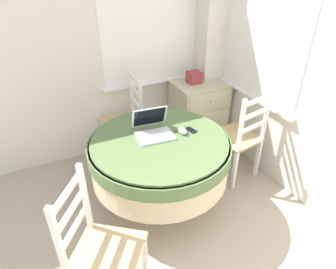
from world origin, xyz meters
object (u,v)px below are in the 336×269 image
corner_cabinet (198,112)px  round_dining_table (160,155)px  cell_phone (191,130)px  laptop (153,129)px  dining_chair_near_right_window (239,138)px  storage_box (194,77)px  computer_mouse (182,131)px  dining_chair_camera_near (100,250)px  dining_chair_near_back_window (125,121)px

corner_cabinet → round_dining_table: bearing=-135.9°
round_dining_table → cell_phone: size_ratio=10.01×
laptop → dining_chair_near_right_window: dining_chair_near_right_window is taller
laptop → storage_box: bearing=43.1°
computer_mouse → dining_chair_camera_near: bearing=-145.7°
dining_chair_near_back_window → dining_chair_camera_near: size_ratio=1.00×
computer_mouse → dining_chair_camera_near: (-0.91, -0.62, -0.31)m
dining_chair_camera_near → corner_cabinet: dining_chair_camera_near is taller
cell_phone → dining_chair_near_right_window: (0.61, 0.07, -0.29)m
computer_mouse → cell_phone: 0.09m
round_dining_table → computer_mouse: computer_mouse is taller
laptop → dining_chair_camera_near: size_ratio=0.33×
cell_phone → storage_box: (0.54, 0.88, 0.08)m
computer_mouse → dining_chair_near_right_window: (0.70, 0.08, -0.31)m
laptop → cell_phone: bearing=-15.4°
dining_chair_near_right_window → dining_chair_camera_near: (-1.61, -0.70, 0.00)m
dining_chair_near_right_window → storage_box: (-0.08, 0.82, 0.37)m
cell_phone → dining_chair_near_back_window: dining_chair_near_back_window is taller
dining_chair_near_back_window → storage_box: size_ratio=6.87×
laptop → computer_mouse: size_ratio=3.32×
computer_mouse → laptop: bearing=156.8°
laptop → dining_chair_near_right_window: size_ratio=0.33×
round_dining_table → laptop: 0.23m
computer_mouse → corner_cabinet: size_ratio=0.13×
round_dining_table → dining_chair_near_right_window: dining_chair_near_right_window is taller
cell_phone → dining_chair_camera_near: dining_chair_camera_near is taller
round_dining_table → storage_box: 1.25m
cell_phone → round_dining_table: bearing=-177.3°
round_dining_table → laptop: (-0.01, 0.10, 0.20)m
computer_mouse → dining_chair_camera_near: dining_chair_camera_near is taller
cell_phone → dining_chair_near_right_window: dining_chair_near_right_window is taller
dining_chair_near_back_window → cell_phone: bearing=-70.8°
cell_phone → corner_cabinet: bearing=54.9°
corner_cabinet → laptop: bearing=-139.8°
dining_chair_near_right_window → dining_chair_camera_near: 1.75m
round_dining_table → corner_cabinet: size_ratio=1.54×
round_dining_table → dining_chair_near_right_window: size_ratio=1.19×
dining_chair_near_right_window → dining_chair_near_back_window: bearing=138.2°
dining_chair_near_right_window → cell_phone: bearing=-173.6°
round_dining_table → dining_chair_camera_near: 0.93m
storage_box → laptop: bearing=-136.9°
laptop → dining_chair_near_back_window: dining_chair_near_back_window is taller
cell_phone → dining_chair_camera_near: 1.21m
computer_mouse → cell_phone: computer_mouse is taller
round_dining_table → dining_chair_near_back_window: size_ratio=1.19×
round_dining_table → storage_box: bearing=47.0°
corner_cabinet → dining_chair_near_back_window: bearing=178.4°
laptop → dining_chair_camera_near: 1.04m
dining_chair_near_back_window → dining_chair_near_right_window: size_ratio=1.00×
computer_mouse → dining_chair_near_back_window: bearing=103.9°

